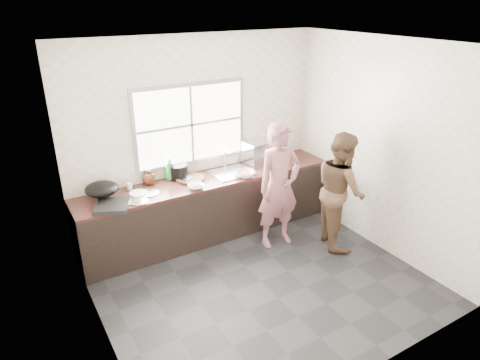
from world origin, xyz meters
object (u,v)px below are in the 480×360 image
black_pot (178,171)px  plate_food (138,193)px  person_side (340,190)px  bowl_held (240,174)px  wok (102,189)px  dish_rack (260,152)px  bottle_brown_tall (151,177)px  burner (112,206)px  glass_jar (129,187)px  bowl_crabs (245,175)px  cutting_board (190,179)px  bottle_green (170,168)px  pot_lid_right (149,193)px  pot_lid_left (138,201)px  bottle_brown_short (148,177)px  woman (279,190)px  bowl_mince (196,187)px

black_pot → plate_food: bearing=-161.1°
person_side → bowl_held: size_ratio=7.42×
wok → dish_rack: (2.29, 0.04, 0.03)m
bottle_brown_tall → burner: bearing=-145.4°
black_pot → glass_jar: black_pot is taller
bowl_crabs → cutting_board: bearing=157.3°
bottle_green → pot_lid_right: bearing=-145.7°
plate_food → burner: 0.45m
glass_jar → pot_lid_left: 0.39m
bottle_green → dish_rack: (1.36, -0.09, 0.00)m
bowl_held → glass_jar: glass_jar is taller
person_side → bottle_brown_tall: size_ratio=7.90×
bowl_held → dish_rack: (0.51, 0.30, 0.14)m
bottle_green → wok: (-0.93, -0.14, -0.03)m
wok → pot_lid_left: wok is taller
cutting_board → bowl_crabs: bowl_crabs is taller
black_pot → burner: 1.10m
cutting_board → burner: bearing=-165.6°
pot_lid_left → black_pot: bearing=31.1°
black_pot → bottle_brown_tall: (-0.37, 0.00, 0.00)m
cutting_board → bottle_brown_tall: (-0.48, 0.15, 0.08)m
bottle_brown_short → dish_rack: bearing=-3.3°
woman → burner: size_ratio=4.20×
bowl_mince → bottle_brown_tall: (-0.43, 0.44, 0.07)m
person_side → plate_food: bearing=88.1°
plate_food → bottle_green: bearing=23.0°
burner → pot_lid_left: bearing=2.2°
dish_rack → bottle_brown_short: bearing=171.7°
bottle_brown_tall → dish_rack: (1.62, -0.09, 0.07)m
pot_lid_right → plate_food: bearing=158.7°
person_side → black_pot: size_ratio=5.88×
woman → bottle_brown_tall: woman is taller
person_side → pot_lid_left: (-2.44, 0.86, 0.08)m
black_pot → bottle_green: (-0.11, 0.00, 0.07)m
bowl_held → wok: wok is taller
wok → pot_lid_right: wok is taller
bowl_mince → pot_lid_left: 0.76m
bottle_brown_tall → wok: size_ratio=0.50×
dish_rack → bottle_green: bearing=171.0°
plate_food → wok: wok is taller
bottle_brown_tall → dish_rack: 1.63m
woman → dish_rack: (0.22, 0.79, 0.24)m
pot_lid_left → bottle_brown_tall: bearing=52.5°
bowl_crabs → bottle_brown_tall: 1.25m
pot_lid_left → bottle_green: bearing=35.8°
bowl_crabs → burner: (-1.81, 0.00, -0.00)m
woman → bottle_brown_tall: 1.67m
pot_lid_right → woman: bearing=-22.0°
plate_food → black_pot: bearing=18.9°
bowl_mince → plate_food: 0.72m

